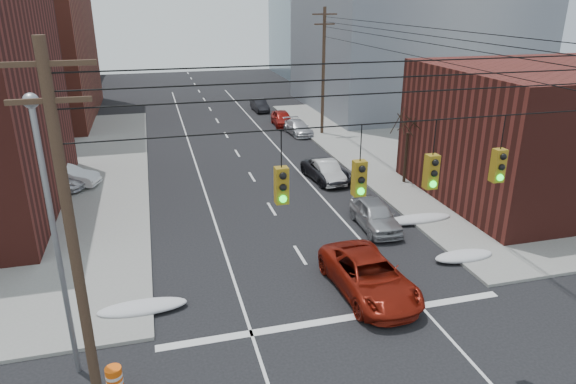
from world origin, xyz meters
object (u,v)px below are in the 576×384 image
parked_car_d (298,128)px  parked_car_f (260,105)px  parked_car_e (282,118)px  construction_barrel (114,380)px  lot_car_b (51,181)px  parked_car_c (326,171)px  parked_car_b (327,171)px  red_pickup (369,276)px  lot_car_a (66,176)px  parked_car_a (375,215)px

parked_car_d → parked_car_f: 10.96m
parked_car_e → construction_barrel: parked_car_e is taller
parked_car_e → lot_car_b: bearing=-141.0°
parked_car_c → parked_car_d: parked_car_c is taller
parked_car_b → lot_car_b: bearing=171.5°
red_pickup → lot_car_a: (-13.96, 16.88, 0.03)m
lot_car_a → parked_car_e: bearing=-34.7°
red_pickup → parked_car_e: bearing=79.6°
red_pickup → parked_car_c: bearing=75.2°
parked_car_b → lot_car_a: lot_car_a is taller
parked_car_a → parked_car_e: 24.19m
lot_car_a → construction_barrel: size_ratio=4.49×
red_pickup → lot_car_b: 22.08m
parked_car_d → lot_car_a: (-18.51, -9.71, 0.21)m
red_pickup → parked_car_b: (2.95, 13.88, -0.13)m
parked_car_e → lot_car_a: (-17.94, -13.30, 0.10)m
parked_car_d → parked_car_f: (-1.24, 10.89, 0.01)m
parked_car_f → parked_car_e: bearing=-86.8°
parked_car_b → parked_car_f: size_ratio=1.05×
lot_car_a → parked_car_a: bearing=-104.0°
lot_car_b → parked_car_a: bearing=-98.1°
parked_car_e → lot_car_a: lot_car_a is taller
parked_car_c → parked_car_a: bearing=-95.8°
parked_car_a → construction_barrel: (-13.04, -9.37, -0.28)m
red_pickup → parked_car_a: (2.95, 6.01, -0.05)m
parked_car_a → parked_car_c: size_ratio=0.95×
parked_car_f → construction_barrel: size_ratio=4.20×
parked_car_b → parked_car_f: (0.36, 23.60, -0.03)m
parked_car_f → lot_car_a: lot_car_a is taller
parked_car_e → parked_car_f: size_ratio=1.11×
lot_car_b → construction_barrel: lot_car_b is taller
parked_car_a → parked_car_d: size_ratio=1.03×
parked_car_a → parked_car_b: size_ratio=1.09×
parked_car_a → parked_car_b: bearing=92.5°
parked_car_c → parked_car_f: parked_car_c is taller
parked_car_c → construction_barrel: (-13.04, -17.41, -0.18)m
red_pickup → parked_car_c: 14.36m
parked_car_a → parked_car_f: (0.36, 31.47, -0.12)m
construction_barrel → red_pickup: bearing=18.4°
parked_car_a → lot_car_a: size_ratio=1.07×
parked_car_f → parked_car_c: bearing=-92.9°
parked_car_e → construction_barrel: size_ratio=4.64×
red_pickup → parked_car_f: 37.63m
parked_car_a → lot_car_a: 20.10m
parked_car_f → lot_car_b: lot_car_b is taller
lot_car_a → construction_barrel: 20.61m
parked_car_a → parked_car_e: size_ratio=1.04×
parked_car_d → lot_car_b: size_ratio=0.98×
parked_car_c → red_pickup: bearing=-107.7°
parked_car_a → parked_car_b: parked_car_a is taller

